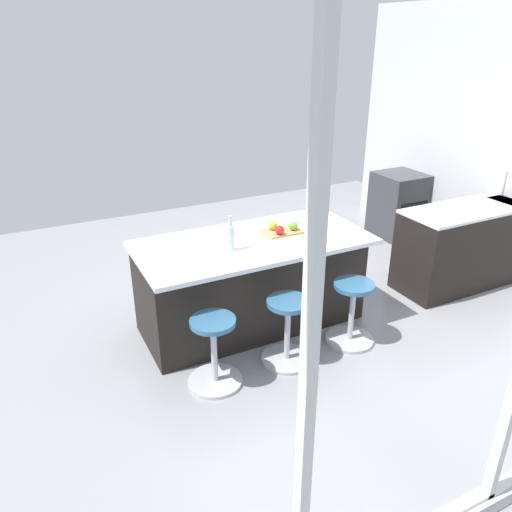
{
  "coord_description": "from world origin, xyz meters",
  "views": [
    {
      "loc": [
        2.17,
        3.69,
        2.6
      ],
      "look_at": [
        0.33,
        0.03,
        0.75
      ],
      "focal_mm": 34.99,
      "sensor_mm": 36.0,
      "label": 1
    }
  ],
  "objects": [
    {
      "name": "water_bottle",
      "position": [
        0.6,
        0.09,
        1.01
      ],
      "size": [
        0.06,
        0.06,
        0.31
      ],
      "color": "silver",
      "rests_on": "kitchen_island"
    },
    {
      "name": "sink_cabinet",
      "position": [
        -2.51,
        0.22,
        0.45
      ],
      "size": [
        2.26,
        0.6,
        1.18
      ],
      "color": "black",
      "rests_on": "ground_plane"
    },
    {
      "name": "stool_near_camera",
      "position": [
        1.0,
        0.62,
        0.28
      ],
      "size": [
        0.44,
        0.44,
        0.6
      ],
      "color": "#B7B7BC",
      "rests_on": "ground_plane"
    },
    {
      "name": "interior_partition_left",
      "position": [
        -2.86,
        0.0,
        1.48
      ],
      "size": [
        0.12,
        4.84,
        2.95
      ],
      "color": "silver",
      "rests_on": "ground_plane"
    },
    {
      "name": "ground_plane",
      "position": [
        0.0,
        0.0,
        0.0
      ],
      "size": [
        7.42,
        7.42,
        0.0
      ],
      "primitive_type": "plane",
      "color": "gray"
    },
    {
      "name": "apple_yellow",
      "position": [
        0.07,
        -0.13,
        0.95
      ],
      "size": [
        0.09,
        0.09,
        0.09
      ],
      "primitive_type": "sphere",
      "color": "gold",
      "rests_on": "cutting_board"
    },
    {
      "name": "stool_middle",
      "position": [
        0.33,
        0.62,
        0.28
      ],
      "size": [
        0.44,
        0.44,
        0.6
      ],
      "color": "#B7B7BC",
      "rests_on": "ground_plane"
    },
    {
      "name": "stool_by_window",
      "position": [
        -0.34,
        0.62,
        0.28
      ],
      "size": [
        0.44,
        0.44,
        0.6
      ],
      "color": "#B7B7BC",
      "rests_on": "ground_plane"
    },
    {
      "name": "apple_green",
      "position": [
        -0.09,
        -0.04,
        0.95
      ],
      "size": [
        0.08,
        0.08,
        0.08
      ],
      "primitive_type": "sphere",
      "color": "#609E2D",
      "rests_on": "cutting_board"
    },
    {
      "name": "cutting_board",
      "position": [
        0.0,
        -0.07,
        0.9
      ],
      "size": [
        0.36,
        0.24,
        0.02
      ],
      "primitive_type": "cube",
      "color": "tan",
      "rests_on": "kitchen_island"
    },
    {
      "name": "oven_range",
      "position": [
        -2.51,
        -1.26,
        0.43
      ],
      "size": [
        0.6,
        0.61,
        0.87
      ],
      "color": "#38383D",
      "rests_on": "ground_plane"
    },
    {
      "name": "kitchen_island",
      "position": [
        0.33,
        -0.07,
        0.45
      ],
      "size": [
        2.11,
        1.02,
        0.89
      ],
      "color": "black",
      "rests_on": "ground_plane"
    },
    {
      "name": "apple_red",
      "position": [
        0.07,
        -0.0,
        0.95
      ],
      "size": [
        0.09,
        0.09,
        0.09
      ],
      "primitive_type": "sphere",
      "color": "red",
      "rests_on": "cutting_board"
    }
  ]
}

